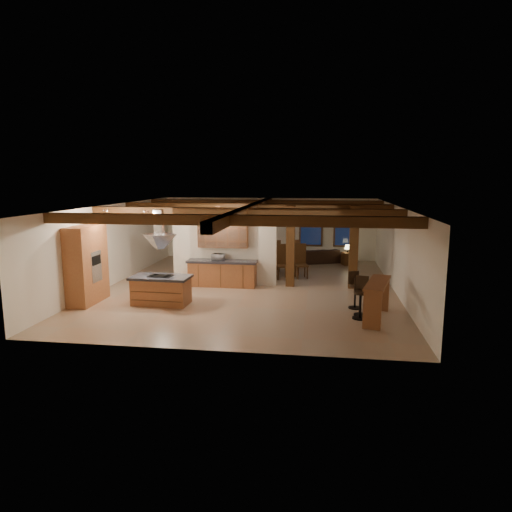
% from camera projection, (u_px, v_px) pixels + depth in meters
% --- Properties ---
extents(ground, '(12.00, 12.00, 0.00)m').
position_uv_depth(ground, '(250.00, 288.00, 16.12)').
color(ground, tan).
rests_on(ground, ground).
extents(room_walls, '(12.00, 12.00, 12.00)m').
position_uv_depth(room_walls, '(249.00, 238.00, 15.82)').
color(room_walls, white).
rests_on(room_walls, ground).
extents(ceiling_beams, '(10.00, 12.00, 0.28)m').
position_uv_depth(ceiling_beams, '(249.00, 210.00, 15.65)').
color(ceiling_beams, '#432610').
rests_on(ceiling_beams, room_walls).
extents(timber_posts, '(2.50, 0.30, 2.90)m').
position_uv_depth(timber_posts, '(322.00, 238.00, 15.96)').
color(timber_posts, '#432610').
rests_on(timber_posts, ground).
extents(partition_wall, '(3.80, 0.18, 2.20)m').
position_uv_depth(partition_wall, '(224.00, 254.00, 16.56)').
color(partition_wall, white).
rests_on(partition_wall, ground).
extents(pantry_cabinet, '(0.67, 1.60, 2.40)m').
position_uv_depth(pantry_cabinet, '(87.00, 265.00, 14.02)').
color(pantry_cabinet, '#9C6432').
rests_on(pantry_cabinet, ground).
extents(back_counter, '(2.50, 0.66, 0.94)m').
position_uv_depth(back_counter, '(222.00, 273.00, 16.29)').
color(back_counter, '#9C6432').
rests_on(back_counter, ground).
extents(upper_display_cabinet, '(1.80, 0.36, 0.95)m').
position_uv_depth(upper_display_cabinet, '(223.00, 234.00, 16.25)').
color(upper_display_cabinet, '#9C6432').
rests_on(upper_display_cabinet, partition_wall).
extents(range_hood, '(1.10, 1.10, 1.40)m').
position_uv_depth(range_hood, '(160.00, 247.00, 13.75)').
color(range_hood, silver).
rests_on(range_hood, room_walls).
extents(back_windows, '(2.70, 0.07, 1.70)m').
position_uv_depth(back_windows, '(328.00, 229.00, 21.27)').
color(back_windows, '#432610').
rests_on(back_windows, room_walls).
extents(framed_art, '(0.65, 0.05, 0.85)m').
position_uv_depth(framed_art, '(238.00, 223.00, 21.83)').
color(framed_art, '#432610').
rests_on(framed_art, room_walls).
extents(recessed_cans, '(3.16, 2.46, 0.03)m').
position_uv_depth(recessed_cans, '(159.00, 209.00, 14.10)').
color(recessed_cans, silver).
rests_on(recessed_cans, room_walls).
extents(kitchen_island, '(1.83, 1.02, 0.89)m').
position_uv_depth(kitchen_island, '(161.00, 290.00, 13.97)').
color(kitchen_island, '#9C6432').
rests_on(kitchen_island, ground).
extents(dining_table, '(1.89, 1.38, 0.60)m').
position_uv_depth(dining_table, '(278.00, 267.00, 18.26)').
color(dining_table, '#431E10').
rests_on(dining_table, ground).
extents(sofa, '(2.31, 1.57, 0.63)m').
position_uv_depth(sofa, '(319.00, 256.00, 20.84)').
color(sofa, black).
rests_on(sofa, ground).
extents(microwave, '(0.48, 0.38, 0.23)m').
position_uv_depth(microwave, '(218.00, 257.00, 16.21)').
color(microwave, silver).
rests_on(microwave, back_counter).
extents(bar_counter, '(0.97, 2.08, 1.06)m').
position_uv_depth(bar_counter, '(377.00, 294.00, 12.40)').
color(bar_counter, '#9C6432').
rests_on(bar_counter, ground).
extents(side_table, '(0.58, 0.58, 0.56)m').
position_uv_depth(side_table, '(347.00, 259.00, 20.31)').
color(side_table, '#432610').
rests_on(side_table, ground).
extents(table_lamp, '(0.29, 0.29, 0.34)m').
position_uv_depth(table_lamp, '(348.00, 247.00, 20.22)').
color(table_lamp, black).
rests_on(table_lamp, side_table).
extents(bar_stool_a, '(0.37, 0.38, 1.03)m').
position_uv_depth(bar_stool_a, '(360.00, 297.00, 12.85)').
color(bar_stool_a, black).
rests_on(bar_stool_a, ground).
extents(bar_stool_b, '(0.43, 0.44, 1.17)m').
position_uv_depth(bar_stool_b, '(361.00, 297.00, 12.51)').
color(bar_stool_b, black).
rests_on(bar_stool_b, ground).
extents(bar_stool_c, '(0.40, 0.42, 1.10)m').
position_uv_depth(bar_stool_c, '(355.00, 290.00, 13.52)').
color(bar_stool_c, black).
rests_on(bar_stool_c, ground).
extents(dining_chairs, '(2.52, 2.52, 1.32)m').
position_uv_depth(dining_chairs, '(278.00, 258.00, 18.19)').
color(dining_chairs, '#432610').
rests_on(dining_chairs, ground).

